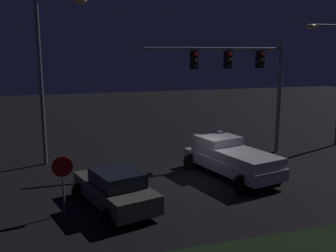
% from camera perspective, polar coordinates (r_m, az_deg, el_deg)
% --- Properties ---
extents(ground_plane, '(80.00, 80.00, 0.00)m').
position_cam_1_polar(ground_plane, '(18.51, 4.71, -7.81)').
color(ground_plane, black).
extents(pickup_truck, '(3.68, 5.71, 1.80)m').
position_cam_1_polar(pickup_truck, '(18.87, 9.10, -4.37)').
color(pickup_truck, '#B7B7BC').
rests_on(pickup_truck, ground_plane).
extents(car_sedan, '(3.19, 4.72, 1.51)m').
position_cam_1_polar(car_sedan, '(15.19, -7.81, -9.20)').
color(car_sedan, '#514C47').
rests_on(car_sedan, ground_plane).
extents(traffic_signal_gantry, '(8.32, 0.56, 6.50)m').
position_cam_1_polar(traffic_signal_gantry, '(22.21, 11.08, 8.07)').
color(traffic_signal_gantry, slate).
rests_on(traffic_signal_gantry, ground_plane).
extents(street_lamp_left, '(2.62, 0.44, 8.75)m').
position_cam_1_polar(street_lamp_left, '(20.98, -17.17, 9.16)').
color(street_lamp_left, slate).
rests_on(street_lamp_left, ground_plane).
extents(street_lamp_right, '(2.93, 0.44, 7.66)m').
position_cam_1_polar(street_lamp_right, '(26.18, 23.37, 7.79)').
color(street_lamp_right, slate).
rests_on(street_lamp_right, ground_plane).
extents(stop_sign, '(0.76, 0.08, 2.23)m').
position_cam_1_polar(stop_sign, '(14.62, -15.36, -6.91)').
color(stop_sign, slate).
rests_on(stop_sign, ground_plane).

